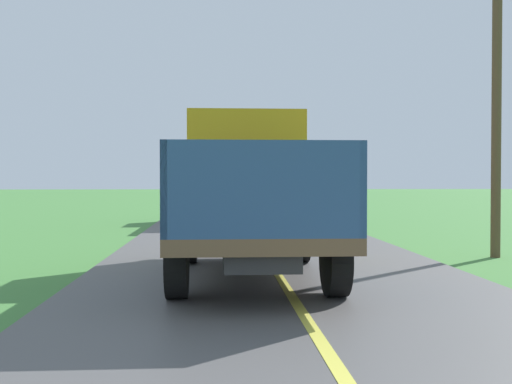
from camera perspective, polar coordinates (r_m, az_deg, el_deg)
The scene contains 3 objects.
banana_truck_near at distance 10.37m, azimuth -0.81°, elevation 0.28°, with size 2.38×5.82×2.80m.
banana_truck_far at distance 23.12m, azimuth -2.26°, elevation 0.75°, with size 2.38×5.81×2.80m.
utility_pole_roadside at distance 13.89m, azimuth 21.66°, elevation 10.71°, with size 2.50×0.20×7.21m.
Camera 1 is at (-0.99, -0.24, 1.64)m, focal length 42.65 mm.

